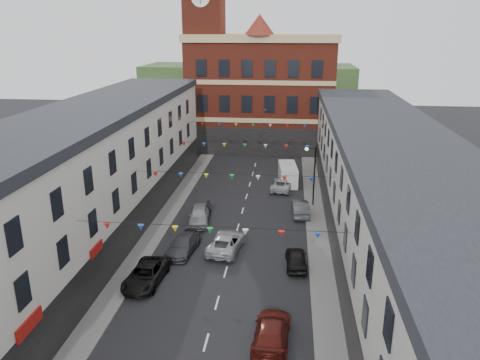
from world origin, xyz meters
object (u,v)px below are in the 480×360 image
at_px(street_lamp, 312,168).
at_px(car_right_d, 296,259).
at_px(moving_car, 226,242).
at_px(car_left_c, 146,275).
at_px(car_right_e, 300,208).
at_px(car_right_f, 282,184).
at_px(car_left_e, 199,215).
at_px(white_van, 288,174).
at_px(car_left_d, 183,245).
at_px(car_right_c, 272,332).
at_px(pedestrian, 209,208).

xyz_separation_m(street_lamp, car_right_d, (-1.47, -12.65, -3.26)).
xyz_separation_m(car_right_d, moving_car, (-5.48, 2.14, 0.05)).
relative_size(street_lamp, car_left_c, 1.26).
bearing_deg(car_right_e, car_right_f, -79.10).
bearing_deg(car_right_f, car_left_e, 61.67).
relative_size(car_right_f, white_van, 0.95).
relative_size(car_left_e, car_right_f, 0.97).
height_order(car_left_d, moving_car, moving_car).
xyz_separation_m(car_left_c, white_van, (9.48, 23.03, 0.41)).
height_order(car_left_c, white_van, white_van).
distance_m(street_lamp, moving_car, 13.00).
height_order(car_right_c, car_right_f, car_right_c).
bearing_deg(car_left_d, car_left_c, -100.43).
bearing_deg(car_left_e, white_van, 50.40).
distance_m(car_right_e, pedestrian, 8.60).
bearing_deg(pedestrian, car_left_e, -120.40).
bearing_deg(car_right_c, car_right_d, -96.11).
bearing_deg(car_left_d, car_right_c, -47.72).
xyz_separation_m(car_left_c, car_left_e, (1.65, 10.74, 0.09)).
xyz_separation_m(car_right_e, car_right_f, (-1.85, 7.09, -0.06)).
xyz_separation_m(car_left_c, moving_car, (4.85, 5.64, 0.04)).
height_order(car_right_c, car_right_d, car_right_c).
height_order(car_right_c, car_right_e, car_right_c).
distance_m(street_lamp, car_right_e, 4.19).
distance_m(car_left_d, moving_car, 3.40).
relative_size(street_lamp, car_right_c, 1.23).
xyz_separation_m(moving_car, pedestrian, (-2.59, 6.72, 0.12)).
relative_size(car_right_d, car_right_f, 0.83).
relative_size(car_left_c, pedestrian, 2.90).
xyz_separation_m(car_right_e, pedestrian, (-8.49, -1.31, 0.13)).
height_order(car_right_e, car_right_f, car_right_e).
height_order(street_lamp, car_left_e, street_lamp).
distance_m(white_van, pedestrian, 12.88).
bearing_deg(car_left_e, car_left_c, -105.84).
bearing_deg(car_right_e, car_right_d, 83.91).
xyz_separation_m(car_left_d, car_right_f, (7.38, 15.87, -0.02)).
relative_size(car_right_e, white_van, 0.87).
bearing_deg(white_van, moving_car, -110.60).
distance_m(street_lamp, car_left_e, 11.93).
height_order(moving_car, white_van, white_van).
bearing_deg(moving_car, car_left_e, -50.27).
distance_m(car_right_f, pedestrian, 10.71).
bearing_deg(pedestrian, car_right_e, -1.15).
xyz_separation_m(car_left_d, moving_car, (3.32, 0.74, 0.04)).
bearing_deg(car_right_c, car_left_e, -62.97).
height_order(car_right_c, white_van, white_van).
relative_size(street_lamp, white_van, 1.24).
bearing_deg(moving_car, car_right_e, -118.65).
relative_size(car_right_d, pedestrian, 2.31).
height_order(street_lamp, car_right_f, street_lamp).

